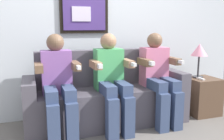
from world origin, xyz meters
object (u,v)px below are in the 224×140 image
spare_remote_on_table (201,79)px  couch (107,99)px  person_on_left (58,82)px  person_in_middle (112,78)px  person_on_right (158,75)px  table_lamp (199,51)px  side_table_right (202,96)px

spare_remote_on_table → couch: bearing=172.4°
person_on_left → person_in_middle: (0.61, -0.00, 0.00)m
couch → spare_remote_on_table: bearing=-7.6°
person_on_right → spare_remote_on_table: person_on_right is taller
person_on_right → spare_remote_on_table: (0.63, 0.00, -0.10)m
couch → table_lamp: table_lamp is taller
person_in_middle → couch: bearing=90.0°
couch → person_in_middle: bearing=-90.0°
side_table_right → spare_remote_on_table: size_ratio=3.85×
person_on_right → side_table_right: (0.72, 0.06, -0.36)m
person_on_left → person_on_right: same height
table_lamp → spare_remote_on_table: (-0.04, -0.11, -0.35)m
side_table_right → spare_remote_on_table: 0.28m
person_on_left → person_on_right: 1.21m
couch → person_on_left: bearing=-164.6°
couch → spare_remote_on_table: (1.24, -0.16, 0.20)m
person_on_left → table_lamp: size_ratio=2.41×
person_on_right → side_table_right: 0.80m
person_in_middle → person_on_right: size_ratio=1.00×
couch → side_table_right: 1.33m
couch → person_on_left: size_ratio=1.75×
person_on_right → table_lamp: 0.73m
person_in_middle → table_lamp: 1.31m
person_in_middle → person_on_right: (0.61, 0.00, 0.00)m
person_in_middle → person_on_right: 0.61m
person_on_right → spare_remote_on_table: 0.64m
person_in_middle → table_lamp: (1.28, 0.11, 0.25)m
couch → side_table_right: size_ratio=3.89×
side_table_right → table_lamp: size_ratio=1.09×
person_in_middle → person_on_right: bearing=0.0°
couch → person_in_middle: 0.34m
couch → person_on_left: (-0.61, -0.17, 0.29)m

